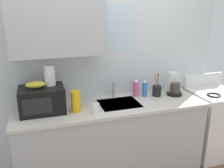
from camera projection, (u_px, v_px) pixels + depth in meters
name	position (u px, v px, depth m)	size (l,w,h in m)	color
kitchen_wall_assembly	(95.00, 60.00, 2.87)	(2.95, 0.42, 2.50)	silver
counter_unit	(112.00, 139.00, 2.89)	(2.18, 0.63, 0.90)	#B2B7BC
sink_faucet	(113.00, 90.00, 2.98)	(0.03, 0.03, 0.20)	#B2B5BA
stove_range	(212.00, 123.00, 3.31)	(0.60, 0.60, 1.08)	white
microwave	(42.00, 100.00, 2.54)	(0.46, 0.35, 0.27)	black
banana_bunch	(36.00, 85.00, 2.48)	(0.20, 0.11, 0.07)	gold
paper_towel_roll	(50.00, 75.00, 2.55)	(0.11, 0.11, 0.22)	white
coffee_maker	(174.00, 86.00, 3.08)	(0.19, 0.21, 0.28)	black
dish_soap_bottle_pink	(136.00, 88.00, 3.01)	(0.07, 0.07, 0.22)	#E55999
dish_soap_bottle_blue	(145.00, 88.00, 3.00)	(0.06, 0.06, 0.22)	blue
cereal_canister	(76.00, 101.00, 2.56)	(0.10, 0.10, 0.23)	gold
mug_white	(96.00, 108.00, 2.55)	(0.08, 0.08, 0.10)	white
utensil_crock	(157.00, 90.00, 3.03)	(0.11, 0.11, 0.29)	black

